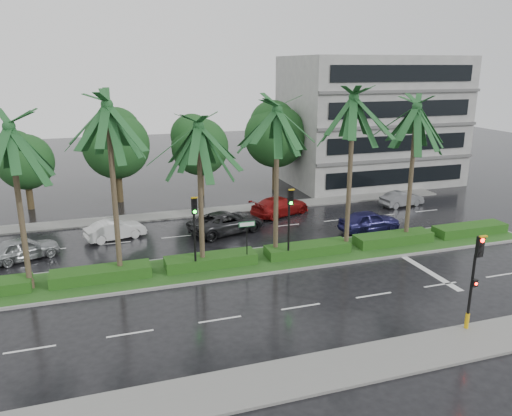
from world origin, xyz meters
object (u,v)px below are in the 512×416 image
object	(u,v)px
car_white	(115,230)
car_grey	(402,199)
signal_median_left	(195,223)
car_silver	(23,249)
street_sign	(247,232)
car_blue	(369,221)
car_darkgrey	(227,222)
car_red	(280,206)
signal_near	(474,278)

from	to	relation	value
car_white	car_grey	distance (m)	22.81
signal_median_left	car_silver	size ratio (longest dim) A/B	1.07
signal_median_left	street_sign	world-z (taller)	signal_median_left
car_silver	car_blue	distance (m)	22.37
car_darkgrey	car_grey	bearing A→B (deg)	-99.53
car_red	car_grey	bearing A→B (deg)	-116.15
signal_median_left	car_red	xyz separation A→B (m)	(8.50, 9.30, -2.28)
street_sign	car_darkgrey	bearing A→B (deg)	85.49
signal_near	car_blue	size ratio (longest dim) A/B	1.00
street_sign	car_grey	bearing A→B (deg)	27.72
street_sign	car_blue	xyz separation A→B (m)	(10.00, 3.52, -1.38)
car_blue	signal_near	bearing A→B (deg)	163.12
car_darkgrey	car_silver	bearing A→B (deg)	77.79
car_white	car_grey	world-z (taller)	car_white
car_grey	street_sign	bearing A→B (deg)	109.77
car_red	car_grey	size ratio (longest dim) A/B	1.33
car_blue	car_grey	bearing A→B (deg)	-54.89
car_white	car_red	distance (m)	12.52
car_darkgrey	car_blue	size ratio (longest dim) A/B	1.23
car_silver	car_grey	world-z (taller)	car_silver
car_silver	signal_near	bearing A→B (deg)	-151.14
signal_median_left	car_silver	distance (m)	11.03
car_silver	car_white	bearing A→B (deg)	-91.95
car_darkgrey	signal_near	bearing A→B (deg)	-175.12
car_darkgrey	car_grey	size ratio (longest dim) A/B	1.44
car_red	car_grey	xyz separation A→B (m)	(10.39, -0.77, -0.11)
signal_near	car_white	distance (m)	22.21
car_darkgrey	car_red	world-z (taller)	car_darkgrey
car_darkgrey	car_red	bearing A→B (deg)	-77.91
signal_near	car_darkgrey	distance (m)	17.56
car_white	car_blue	size ratio (longest dim) A/B	0.90
street_sign	car_red	distance (m)	10.74
car_silver	car_red	bearing A→B (deg)	-100.83
signal_median_left	signal_near	bearing A→B (deg)	-44.09
signal_near	car_silver	distance (m)	24.60
car_blue	signal_median_left	bearing A→B (deg)	101.64
street_sign	car_grey	xyz separation A→B (m)	(15.89, 8.35, -1.51)
street_sign	car_grey	world-z (taller)	street_sign
car_silver	car_darkgrey	bearing A→B (deg)	-108.26
car_silver	car_white	distance (m)	5.79
street_sign	car_grey	size ratio (longest dim) A/B	0.70
car_blue	car_red	bearing A→B (deg)	34.53
car_white	signal_median_left	bearing A→B (deg)	-168.16
signal_near	car_white	size ratio (longest dim) A/B	1.11
street_sign	car_red	size ratio (longest dim) A/B	0.52
street_sign	car_silver	distance (m)	13.46
signal_median_left	car_blue	distance (m)	13.70
car_silver	car_grey	xyz separation A→B (m)	(28.19, 3.07, -0.08)
car_red	car_white	bearing A→B (deg)	76.18
signal_median_left	car_red	world-z (taller)	signal_median_left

